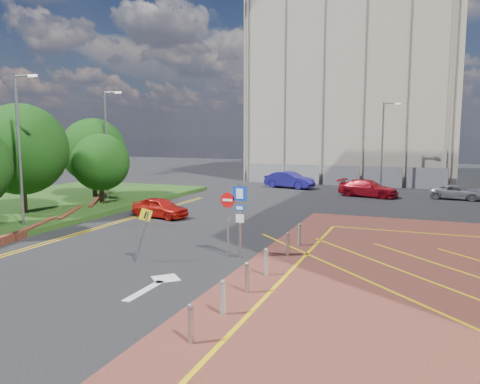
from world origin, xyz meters
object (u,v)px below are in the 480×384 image
Objects in this scene: tree_c at (101,162)px; lamp_left_far at (107,141)px; lamp_back at (383,142)px; tree_b at (21,149)px; warning_sign at (143,229)px; car_red_back at (368,188)px; tree_d at (93,151)px; car_red_left at (160,207)px; lamp_left_near at (20,144)px; car_silver_back at (457,192)px; car_blue_back at (289,180)px; sign_cluster at (235,212)px.

lamp_left_far is (-0.92, 2.00, 1.47)m from tree_c.
tree_c is 25.19m from lamp_back.
warning_sign is (12.66, -6.15, -2.81)m from tree_b.
tree_c is 1.01× the size of car_red_back.
lamp_left_far is 17.82m from warning_sign.
tree_d is 10.70m from car_red_left.
lamp_back is 30.11m from warning_sign.
lamp_left_near reaches higher than car_silver_back.
tree_b reaches higher than car_red_left.
car_blue_back reaches higher than car_red_left.
lamp_back is at bearing 61.29° from car_silver_back.
lamp_left_far is at bearing 114.71° from tree_c.
lamp_left_near is 3.57× the size of warning_sign.
lamp_left_near reaches higher than tree_c.
tree_d is 19.82m from warning_sign.
lamp_left_near reaches higher than car_blue_back.
tree_b is 1.81× the size of car_red_left.
tree_b is 1.11× the size of tree_d.
car_red_left is 18.24m from car_red_back.
car_silver_back is at bearing 25.19° from lamp_left_far.
tree_b is at bearing 154.08° from warning_sign.
lamp_left_far reaches higher than tree_d.
car_red_back reaches higher than car_silver_back.
car_red_left is 0.76× the size of car_red_back.
tree_d reaches higher than car_red_left.
lamp_left_near is 2.15× the size of car_red_left.
tree_d is 2.71× the size of warning_sign.
lamp_left_near is 1.98× the size of car_silver_back.
lamp_back is at bearing 40.86° from lamp_left_far.
warning_sign is at bearing -103.36° from lamp_back.
car_red_left is 0.78× the size of car_blue_back.
tree_b is 0.84× the size of lamp_left_far.
sign_cluster is 0.86× the size of car_red_left.
car_red_left is (4.83, 6.03, -4.03)m from lamp_left_near.
car_silver_back is (14.38, -2.53, -0.22)m from car_blue_back.
tree_b is at bearing 145.98° from car_red_back.
lamp_left_far reaches higher than tree_b.
tree_b is 1.39× the size of car_red_back.
sign_cluster is 24.67m from car_silver_back.
car_silver_back is (13.00, 24.71, -0.87)m from warning_sign.
car_red_back is (3.13, 21.59, -1.25)m from sign_cluster.
lamp_left_near is at bearing -69.65° from tree_d.
tree_b is 26.06m from car_red_back.
tree_c is (2.00, 5.00, -1.04)m from tree_b.
car_red_back is at bearing 36.60° from tree_c.
lamp_left_near is at bearing -78.69° from lamp_left_far.
car_blue_back is at bearing 78.43° from car_red_back.
warning_sign reaches higher than car_blue_back.
lamp_back is 2.15× the size of car_red_left.
car_blue_back is at bearing 87.49° from car_silver_back.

